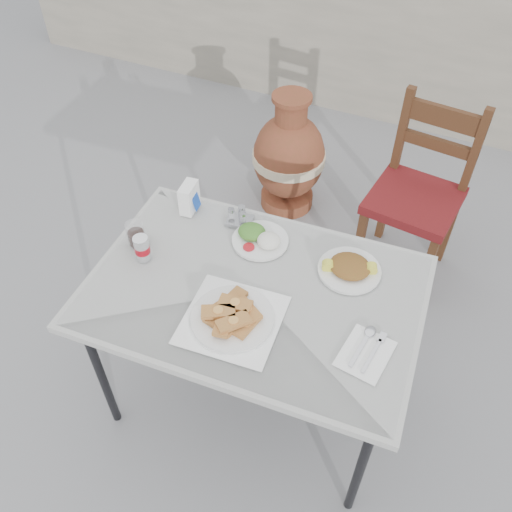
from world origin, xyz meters
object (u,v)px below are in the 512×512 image
at_px(pide_plate, 232,314).
at_px(terracotta_urn, 289,157).
at_px(salad_rice_plate, 260,238).
at_px(soda_can, 142,248).
at_px(salad_chopped_plate, 350,268).
at_px(napkin_holder, 189,198).
at_px(cola_glass, 136,235).
at_px(condiment_caddy, 239,218).
at_px(cafe_table, 254,298).
at_px(chair, 418,193).

bearing_deg(pide_plate, terracotta_urn, 104.39).
xyz_separation_m(salad_rice_plate, soda_can, (-0.35, -0.26, 0.03)).
xyz_separation_m(salad_rice_plate, salad_chopped_plate, (0.35, -0.01, -0.00)).
relative_size(salad_chopped_plate, napkin_holder, 1.90).
height_order(cola_glass, condiment_caddy, cola_glass).
height_order(salad_rice_plate, salad_chopped_plate, salad_rice_plate).
height_order(cola_glass, napkin_holder, napkin_holder).
distance_m(salad_chopped_plate, soda_can, 0.74).
bearing_deg(terracotta_urn, salad_chopped_plate, -58.12).
distance_m(cafe_table, salad_rice_plate, 0.25).
height_order(cola_glass, terracotta_urn, cola_glass).
height_order(salad_rice_plate, cola_glass, cola_glass).
height_order(salad_rice_plate, chair, chair).
bearing_deg(napkin_holder, chair, 38.17).
height_order(soda_can, cola_glass, soda_can).
distance_m(cola_glass, terracotta_urn, 1.30).
xyz_separation_m(cola_glass, condiment_caddy, (0.29, 0.27, -0.02)).
bearing_deg(salad_chopped_plate, condiment_caddy, 171.68).
relative_size(pide_plate, soda_can, 3.41).
bearing_deg(cafe_table, salad_chopped_plate, 38.46).
xyz_separation_m(cafe_table, napkin_holder, (-0.41, 0.27, 0.11)).
relative_size(cafe_table, terracotta_urn, 1.68).
bearing_deg(pide_plate, condiment_caddy, 113.32).
xyz_separation_m(soda_can, napkin_holder, (0.02, 0.31, 0.01)).
xyz_separation_m(cola_glass, napkin_holder, (0.08, 0.25, 0.02)).
bearing_deg(cola_glass, napkin_holder, 72.03).
xyz_separation_m(condiment_caddy, terracotta_urn, (-0.17, 0.96, -0.39)).
height_order(pide_plate, salad_rice_plate, pide_plate).
height_order(salad_chopped_plate, napkin_holder, napkin_holder).
bearing_deg(terracotta_urn, cafe_table, -73.62).
relative_size(soda_can, chair, 0.11).
bearing_deg(napkin_holder, terracotta_urn, 80.87).
relative_size(salad_rice_plate, soda_can, 2.14).
xyz_separation_m(salad_chopped_plate, napkin_holder, (-0.68, 0.06, 0.04)).
distance_m(soda_can, condiment_caddy, 0.39).
height_order(pide_plate, terracotta_urn, pide_plate).
bearing_deg(pide_plate, chair, 72.35).
xyz_separation_m(pide_plate, cola_glass, (-0.48, 0.17, 0.01)).
height_order(napkin_holder, terracotta_urn, napkin_holder).
height_order(salad_rice_plate, napkin_holder, napkin_holder).
bearing_deg(condiment_caddy, salad_chopped_plate, -8.32).
distance_m(cafe_table, cola_glass, 0.50).
height_order(cafe_table, soda_can, soda_can).
bearing_deg(salad_rice_plate, salad_chopped_plate, -0.84).
bearing_deg(soda_can, cola_glass, 139.43).
height_order(soda_can, napkin_holder, napkin_holder).
bearing_deg(pide_plate, cafe_table, 87.14).
bearing_deg(chair, terracotta_urn, 171.94).
bearing_deg(napkin_holder, condiment_caddy, -3.47).
bearing_deg(chair, soda_can, -119.97).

